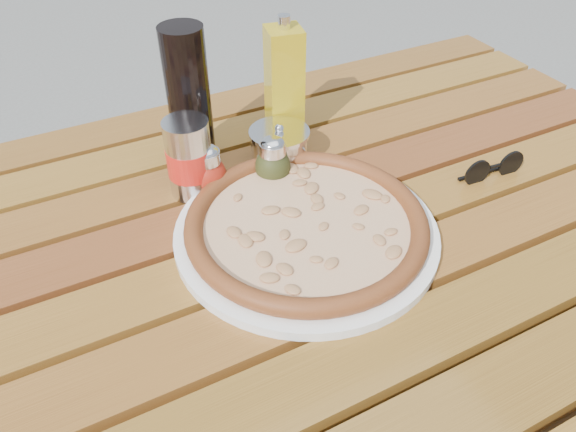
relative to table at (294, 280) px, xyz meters
name	(u,v)px	position (x,y,z in m)	size (l,w,h in m)	color
table	(294,280)	(0.00, 0.00, 0.00)	(1.40, 0.90, 0.75)	#33200B
plate	(306,232)	(0.02, 0.00, 0.08)	(0.36, 0.36, 0.01)	white
pizza	(306,223)	(0.02, 0.00, 0.10)	(0.38, 0.38, 0.03)	#FCE0B4
pepper_shaker	(208,171)	(-0.06, 0.16, 0.11)	(0.06, 0.06, 0.08)	red
oregano_shaker	(273,162)	(0.03, 0.13, 0.11)	(0.07, 0.07, 0.08)	#3B3F19
dark_bottle	(189,98)	(-0.05, 0.25, 0.19)	(0.07, 0.07, 0.22)	black
soda_can	(190,159)	(-0.08, 0.17, 0.13)	(0.09, 0.09, 0.12)	silver
olive_oil_cruet	(284,85)	(0.11, 0.25, 0.17)	(0.07, 0.07, 0.21)	#B59813
parmesan_tin	(279,147)	(0.07, 0.18, 0.11)	(0.11, 0.11, 0.07)	silver
sunglasses	(493,169)	(0.34, -0.01, 0.09)	(0.11, 0.03, 0.04)	black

